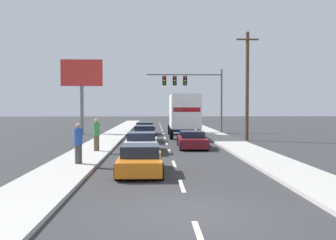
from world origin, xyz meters
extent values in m
plane|color=#333335|center=(0.00, 25.00, 0.00)|extent=(140.00, 140.00, 0.00)
cube|color=#B2AFA8|center=(4.73, 20.00, 0.07)|extent=(2.37, 80.00, 0.14)
cube|color=#B2AFA8|center=(-4.73, 20.00, 0.07)|extent=(2.37, 80.00, 0.14)
cube|color=silver|center=(0.00, -1.61, 0.00)|extent=(0.14, 2.00, 0.01)
cube|color=silver|center=(0.00, 3.39, 0.00)|extent=(0.14, 2.00, 0.01)
cube|color=silver|center=(0.00, 8.39, 0.00)|extent=(0.14, 2.00, 0.01)
cube|color=silver|center=(0.00, 13.39, 0.00)|extent=(0.14, 2.00, 0.01)
cube|color=silver|center=(0.00, 18.39, 0.00)|extent=(0.14, 2.00, 0.01)
cube|color=silver|center=(0.00, 23.39, 0.00)|extent=(0.14, 2.00, 0.01)
cube|color=silver|center=(0.00, 28.39, 0.00)|extent=(0.14, 2.00, 0.01)
cube|color=silver|center=(0.00, 33.39, 0.00)|extent=(0.14, 2.00, 0.01)
cube|color=silver|center=(0.00, 38.39, 0.00)|extent=(0.14, 2.00, 0.01)
cube|color=silver|center=(0.00, 43.39, 0.00)|extent=(0.14, 2.00, 0.01)
cube|color=silver|center=(0.00, 48.39, 0.00)|extent=(0.14, 2.00, 0.01)
cube|color=silver|center=(0.00, 53.39, 0.00)|extent=(0.14, 2.00, 0.01)
cube|color=#141E4C|center=(-1.82, 27.57, 0.43)|extent=(1.93, 4.13, 0.58)
cube|color=#192333|center=(-1.83, 27.37, 0.96)|extent=(1.65, 1.95, 0.48)
cylinder|color=black|center=(-2.62, 29.08, 0.32)|extent=(0.24, 0.65, 0.64)
cylinder|color=black|center=(-0.93, 29.03, 0.32)|extent=(0.24, 0.65, 0.64)
cylinder|color=black|center=(-2.71, 26.11, 0.32)|extent=(0.24, 0.65, 0.64)
cylinder|color=black|center=(-1.02, 26.06, 0.32)|extent=(0.24, 0.65, 0.64)
cube|color=black|center=(-1.68, 19.95, 0.45)|extent=(1.75, 4.65, 0.62)
cube|color=#192333|center=(-1.68, 19.97, 1.01)|extent=(1.53, 1.97, 0.49)
cylinder|color=black|center=(-2.50, 21.71, 0.32)|extent=(0.22, 0.64, 0.64)
cylinder|color=black|center=(-0.88, 21.72, 0.32)|extent=(0.22, 0.64, 0.64)
cylinder|color=black|center=(-2.49, 18.17, 0.32)|extent=(0.22, 0.64, 0.64)
cylinder|color=black|center=(-0.87, 18.18, 0.32)|extent=(0.22, 0.64, 0.64)
cube|color=white|center=(-1.70, 13.21, 0.45)|extent=(1.87, 4.11, 0.61)
cube|color=#192333|center=(-1.70, 12.93, 0.98)|extent=(1.64, 1.92, 0.45)
cylinder|color=black|center=(-2.57, 14.71, 0.32)|extent=(0.22, 0.64, 0.64)
cylinder|color=black|center=(-0.83, 14.71, 0.32)|extent=(0.22, 0.64, 0.64)
cylinder|color=black|center=(-2.58, 11.71, 0.32)|extent=(0.22, 0.64, 0.64)
cylinder|color=black|center=(-0.84, 11.71, 0.32)|extent=(0.22, 0.64, 0.64)
cube|color=orange|center=(-1.52, 5.97, 0.42)|extent=(1.74, 4.05, 0.57)
cube|color=#192333|center=(-1.52, 5.96, 0.94)|extent=(1.53, 1.84, 0.46)
cylinder|color=black|center=(-2.33, 7.45, 0.32)|extent=(0.22, 0.64, 0.64)
cylinder|color=black|center=(-0.71, 7.45, 0.32)|extent=(0.22, 0.64, 0.64)
cylinder|color=black|center=(-2.32, 4.50, 0.32)|extent=(0.22, 0.64, 0.64)
cylinder|color=black|center=(-0.71, 4.50, 0.32)|extent=(0.22, 0.64, 0.64)
cube|color=white|center=(1.66, 22.95, 2.36)|extent=(2.46, 6.31, 2.81)
cube|color=red|center=(1.63, 19.83, 2.50)|extent=(2.15, 0.07, 0.36)
cube|color=#1E389E|center=(1.71, 27.12, 1.42)|extent=(2.32, 2.08, 2.24)
cylinder|color=black|center=(0.57, 27.13, 0.48)|extent=(0.31, 0.96, 0.96)
cylinder|color=black|center=(2.86, 27.11, 0.48)|extent=(0.31, 0.96, 0.96)
cylinder|color=black|center=(0.50, 21.71, 0.48)|extent=(0.31, 0.96, 0.96)
cylinder|color=black|center=(2.79, 21.68, 0.48)|extent=(0.31, 0.96, 0.96)
cube|color=maroon|center=(1.57, 15.26, 0.43)|extent=(1.79, 4.31, 0.57)
cube|color=#192333|center=(1.57, 15.26, 0.92)|extent=(1.55, 1.99, 0.41)
cylinder|color=black|center=(0.79, 16.87, 0.32)|extent=(0.23, 0.64, 0.64)
cylinder|color=black|center=(2.40, 16.84, 0.32)|extent=(0.23, 0.64, 0.64)
cylinder|color=black|center=(0.74, 13.68, 0.32)|extent=(0.23, 0.64, 0.64)
cylinder|color=black|center=(2.35, 13.66, 0.32)|extent=(0.23, 0.64, 0.64)
cylinder|color=#595B56|center=(6.24, 30.17, 3.34)|extent=(0.20, 0.20, 6.69)
cylinder|color=#595B56|center=(2.25, 30.17, 6.12)|extent=(7.99, 0.14, 0.14)
cube|color=black|center=(2.35, 30.17, 5.47)|extent=(0.40, 0.56, 0.95)
sphere|color=red|center=(2.35, 29.86, 5.77)|extent=(0.20, 0.20, 0.20)
sphere|color=orange|center=(2.35, 29.86, 5.47)|extent=(0.20, 0.20, 0.20)
sphere|color=green|center=(2.35, 29.86, 5.17)|extent=(0.20, 0.20, 0.20)
cube|color=black|center=(1.25, 30.17, 5.47)|extent=(0.40, 0.56, 0.95)
sphere|color=red|center=(1.25, 29.86, 5.77)|extent=(0.20, 0.20, 0.20)
sphere|color=orange|center=(1.25, 29.86, 5.47)|extent=(0.20, 0.20, 0.20)
sphere|color=green|center=(1.25, 29.86, 5.17)|extent=(0.20, 0.20, 0.20)
cube|color=black|center=(0.15, 30.17, 5.47)|extent=(0.40, 0.56, 0.95)
sphere|color=red|center=(0.15, 29.86, 5.77)|extent=(0.20, 0.20, 0.20)
sphere|color=orange|center=(0.15, 29.86, 5.47)|extent=(0.20, 0.20, 0.20)
sphere|color=green|center=(0.15, 29.86, 5.17)|extent=(0.20, 0.20, 0.20)
cylinder|color=brown|center=(6.60, 20.65, 4.38)|extent=(0.28, 0.28, 8.76)
cube|color=brown|center=(6.60, 20.65, 8.16)|extent=(1.80, 0.12, 0.12)
cylinder|color=slate|center=(-8.03, 27.65, 2.38)|extent=(0.36, 0.36, 4.76)
cube|color=red|center=(-8.03, 27.65, 6.06)|extent=(4.07, 0.20, 2.60)
cylinder|color=brown|center=(-4.34, 12.65, 0.58)|extent=(0.32, 0.32, 0.89)
cylinder|color=#338C3F|center=(-4.34, 12.65, 1.41)|extent=(0.38, 0.38, 0.78)
sphere|color=tan|center=(-4.34, 12.65, 1.92)|extent=(0.24, 0.24, 0.24)
cylinder|color=#3F3F42|center=(-4.41, 7.72, 0.57)|extent=(0.32, 0.32, 0.86)
cylinder|color=#264CA5|center=(-4.41, 7.72, 1.38)|extent=(0.38, 0.38, 0.76)
sphere|color=tan|center=(-4.41, 7.72, 1.88)|extent=(0.23, 0.23, 0.23)
camera|label=1|loc=(-0.96, -9.42, 2.75)|focal=40.01mm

